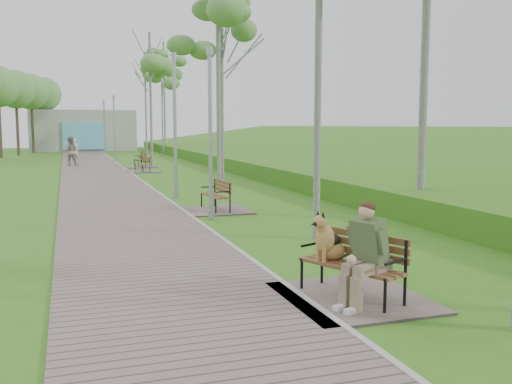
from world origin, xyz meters
TOP-DOWN VIEW (x-y plane):
  - ground at (0.00, 0.00)m, footprint 120.00×120.00m
  - walkway at (-1.75, 21.50)m, footprint 3.50×67.00m
  - kerb at (0.00, 21.50)m, footprint 0.10×67.00m
  - embankment at (12.00, 20.00)m, footprint 14.00×70.00m
  - building_north at (-1.50, 50.97)m, footprint 10.00×5.20m
  - bench_main at (0.59, -1.70)m, footprint 1.97×2.19m
  - bench_second at (0.93, 7.33)m, footprint 1.82×2.02m
  - bench_third at (0.70, 22.34)m, footprint 1.66×1.85m
  - bench_far at (1.01, 26.03)m, footprint 1.83×2.03m
  - lamp_post_near at (0.42, 5.85)m, footprint 0.18×0.18m
  - lamp_post_second at (0.37, 10.65)m, footprint 0.19×0.19m
  - lamp_post_third at (0.05, 32.12)m, footprint 0.18×0.18m
  - lamp_post_far at (0.24, 45.56)m, footprint 0.18×0.18m
  - pedestrian_near at (-2.66, 32.09)m, footprint 0.67×0.52m
  - pedestrian_far at (-2.96, 28.10)m, footprint 0.95×0.77m
  - birch_mid_a at (3.42, 15.80)m, footprint 2.28×2.28m
  - birch_mid_c at (3.00, 14.75)m, footprint 2.92×2.92m
  - birch_far_b at (1.78, 26.33)m, footprint 2.52×2.52m
  - birch_far_c at (4.38, 38.15)m, footprint 2.23×2.23m
  - birch_distant_a at (3.44, 41.05)m, footprint 2.43×2.43m
  - birch_distant_b at (5.12, 41.40)m, footprint 2.63×2.63m

SIDE VIEW (x-z plane):
  - ground at x=0.00m, z-range 0.00..0.00m
  - embankment at x=12.00m, z-range -0.80..0.80m
  - walkway at x=-1.75m, z-range 0.00..0.04m
  - kerb at x=0.00m, z-range 0.00..0.05m
  - bench_third at x=0.70m, z-range -0.32..0.70m
  - bench_second at x=0.93m, z-range -0.35..0.77m
  - bench_far at x=1.01m, z-range -0.35..0.77m
  - bench_main at x=0.59m, z-range -0.37..1.34m
  - pedestrian_near at x=-2.66m, z-range 0.00..1.62m
  - pedestrian_far at x=-2.96m, z-range 0.00..1.84m
  - building_north at x=-1.50m, z-range -0.01..3.99m
  - lamp_post_near at x=0.42m, z-range -0.15..4.40m
  - lamp_post_third at x=0.05m, z-range -0.15..4.43m
  - lamp_post_far at x=0.24m, z-range -0.16..4.60m
  - lamp_post_second at x=0.37m, z-range -0.16..4.81m
  - birch_far_c at x=4.38m, z-range 2.19..9.85m
  - birch_mid_c at x=3.00m, z-range 2.33..10.48m
  - birch_far_b at x=1.78m, z-range 2.40..10.81m
  - birch_distant_a at x=3.44m, z-range 2.59..11.66m
  - birch_mid_a at x=3.42m, z-range 2.59..11.66m
  - birch_distant_b at x=5.12m, z-range 2.88..12.99m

